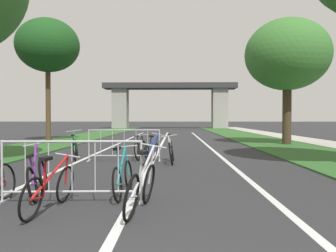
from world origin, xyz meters
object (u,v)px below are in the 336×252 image
at_px(bicycle_purple_4, 38,177).
at_px(bicycle_green_5, 75,148).
at_px(bicycle_teal_1, 123,177).
at_px(bicycle_silver_8, 141,187).
at_px(tree_right_pine_near, 287,55).
at_px(bicycle_white_7, 171,151).
at_px(tree_left_oak_mid, 48,46).
at_px(bicycle_red_10, 50,188).
at_px(crowd_barrier_nearest, 72,172).
at_px(bicycle_blue_2, 150,152).
at_px(crowd_barrier_second, 124,145).
at_px(bicycle_black_9, 141,149).

height_order(bicycle_purple_4, bicycle_green_5, bicycle_green_5).
bearing_deg(bicycle_teal_1, bicycle_silver_8, -63.61).
xyz_separation_m(tree_right_pine_near, bicycle_white_7, (-6.07, -7.48, -4.39)).
relative_size(bicycle_white_7, bicycle_silver_8, 1.00).
bearing_deg(bicycle_purple_4, bicycle_green_5, 87.30).
bearing_deg(tree_left_oak_mid, bicycle_purple_4, -70.33).
xyz_separation_m(tree_right_pine_near, bicycle_red_10, (-7.85, -13.23, -4.42)).
relative_size(bicycle_green_5, bicycle_silver_8, 0.99).
relative_size(bicycle_purple_4, bicycle_white_7, 1.01).
xyz_separation_m(crowd_barrier_nearest, bicycle_purple_4, (-0.76, 0.43, -0.17)).
height_order(bicycle_teal_1, bicycle_blue_2, bicycle_blue_2).
distance_m(crowd_barrier_nearest, bicycle_purple_4, 0.89).
height_order(tree_right_pine_near, bicycle_blue_2, tree_right_pine_near).
bearing_deg(bicycle_red_10, tree_right_pine_near, 65.54).
bearing_deg(bicycle_green_5, bicycle_white_7, -26.72).
bearing_deg(tree_right_pine_near, tree_left_oak_mid, 171.11).
xyz_separation_m(tree_left_oak_mid, bicycle_white_7, (7.51, -9.60, -5.39)).
xyz_separation_m(tree_left_oak_mid, crowd_barrier_second, (5.94, -9.14, -5.25)).
relative_size(crowd_barrier_nearest, bicycle_purple_4, 1.42).
distance_m(bicycle_blue_2, bicycle_purple_4, 4.91).
bearing_deg(bicycle_black_9, bicycle_blue_2, -61.68).
height_order(bicycle_blue_2, bicycle_silver_8, bicycle_silver_8).
height_order(crowd_barrier_nearest, crowd_barrier_second, same).
bearing_deg(crowd_barrier_second, bicycle_green_5, 167.68).
height_order(tree_left_oak_mid, bicycle_blue_2, tree_left_oak_mid).
relative_size(crowd_barrier_second, bicycle_green_5, 1.44).
distance_m(bicycle_purple_4, bicycle_black_9, 5.91).
height_order(bicycle_teal_1, bicycle_black_9, bicycle_teal_1).
distance_m(tree_left_oak_mid, bicycle_white_7, 13.33).
bearing_deg(tree_right_pine_near, bicycle_green_5, -144.78).
xyz_separation_m(bicycle_green_5, bicycle_red_10, (1.55, -6.60, -0.02)).
bearing_deg(bicycle_teal_1, bicycle_black_9, 96.17).
bearing_deg(tree_left_oak_mid, bicycle_white_7, -51.98).
relative_size(bicycle_purple_4, bicycle_silver_8, 1.00).
distance_m(bicycle_teal_1, bicycle_green_5, 6.08).
bearing_deg(bicycle_white_7, bicycle_teal_1, 81.31).
relative_size(crowd_barrier_second, bicycle_silver_8, 1.42).
bearing_deg(tree_left_oak_mid, bicycle_black_9, -53.09).
bearing_deg(crowd_barrier_nearest, bicycle_silver_8, -25.37).
relative_size(tree_right_pine_near, bicycle_red_10, 3.89).
bearing_deg(bicycle_white_7, tree_right_pine_near, -127.75).
xyz_separation_m(crowd_barrier_nearest, bicycle_red_10, (-0.16, -0.59, -0.16)).
distance_m(tree_right_pine_near, bicycle_blue_2, 11.07).
bearing_deg(bicycle_red_10, bicycle_blue_2, 84.88).
distance_m(bicycle_teal_1, bicycle_white_7, 4.77).
bearing_deg(bicycle_blue_2, tree_left_oak_mid, 137.06).
relative_size(bicycle_silver_8, bicycle_black_9, 1.02).
bearing_deg(bicycle_green_5, bicycle_purple_4, -92.84).
height_order(tree_left_oak_mid, bicycle_purple_4, tree_left_oak_mid).
bearing_deg(bicycle_green_5, bicycle_black_9, -7.52).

